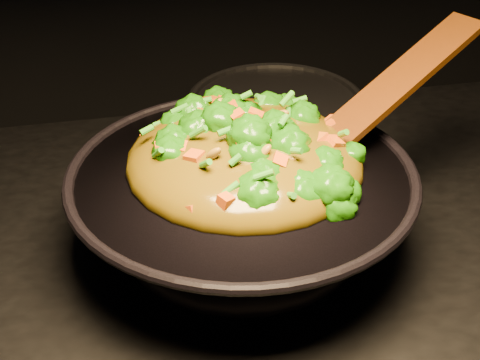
{
  "coord_description": "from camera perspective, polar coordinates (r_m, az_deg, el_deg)",
  "views": [
    {
      "loc": [
        -0.18,
        -0.51,
        1.39
      ],
      "look_at": [
        -0.05,
        0.09,
        0.99
      ],
      "focal_mm": 50.0,
      "sensor_mm": 36.0,
      "label": 1
    }
  ],
  "objects": [
    {
      "name": "wok",
      "position": [
        0.75,
        0.16,
        -2.77
      ],
      "size": [
        0.46,
        0.46,
        0.1
      ],
      "primitive_type": null,
      "rotation": [
        0.0,
        0.0,
        0.3
      ],
      "color": "black",
      "rests_on": "stovetop"
    },
    {
      "name": "stir_fry",
      "position": [
        0.72,
        0.42,
        4.4
      ],
      "size": [
        0.26,
        0.26,
        0.09
      ],
      "primitive_type": null,
      "rotation": [
        0.0,
        0.0,
        0.01
      ],
      "color": "#1C6307",
      "rests_on": "wok"
    },
    {
      "name": "spatula",
      "position": [
        0.79,
        11.95,
        6.96
      ],
      "size": [
        0.29,
        0.17,
        0.13
      ],
      "primitive_type": "cube",
      "rotation": [
        0.0,
        -0.38,
        0.44
      ],
      "color": "#341205",
      "rests_on": "wok"
    },
    {
      "name": "back_pot",
      "position": [
        0.88,
        3.01,
        3.48
      ],
      "size": [
        0.28,
        0.28,
        0.12
      ],
      "primitive_type": "cylinder",
      "rotation": [
        0.0,
        0.0,
        0.35
      ],
      "color": "black",
      "rests_on": "stovetop"
    }
  ]
}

